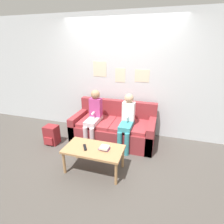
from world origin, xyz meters
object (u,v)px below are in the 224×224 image
(person_right, at_px, (127,119))
(tv_remote, at_px, (85,147))
(couch, at_px, (114,128))
(coffee_table, at_px, (94,151))
(person_left, at_px, (94,114))
(backpack, at_px, (52,135))

(person_right, xyz_separation_m, tv_remote, (-0.49, -0.89, -0.18))
(person_right, bearing_deg, tv_remote, -118.54)
(couch, xyz_separation_m, person_right, (0.32, -0.19, 0.33))
(coffee_table, xyz_separation_m, person_left, (-0.35, 0.87, 0.26))
(person_right, bearing_deg, backpack, -167.12)
(couch, relative_size, coffee_table, 1.82)
(person_left, height_order, backpack, person_left)
(couch, bearing_deg, coffee_table, -91.42)
(couch, height_order, coffee_table, couch)
(couch, xyz_separation_m, backpack, (-1.20, -0.54, -0.08))
(tv_remote, relative_size, backpack, 0.41)
(tv_remote, bearing_deg, backpack, 120.22)
(couch, bearing_deg, backpack, -155.75)
(person_left, bearing_deg, couch, 26.52)
(couch, distance_m, coffee_table, 1.06)
(backpack, bearing_deg, coffee_table, -23.67)
(couch, distance_m, backpack, 1.32)
(person_right, bearing_deg, couch, 149.23)
(person_left, distance_m, person_right, 0.70)
(tv_remote, bearing_deg, couch, 49.44)
(coffee_table, distance_m, person_right, 0.96)
(person_left, height_order, tv_remote, person_left)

